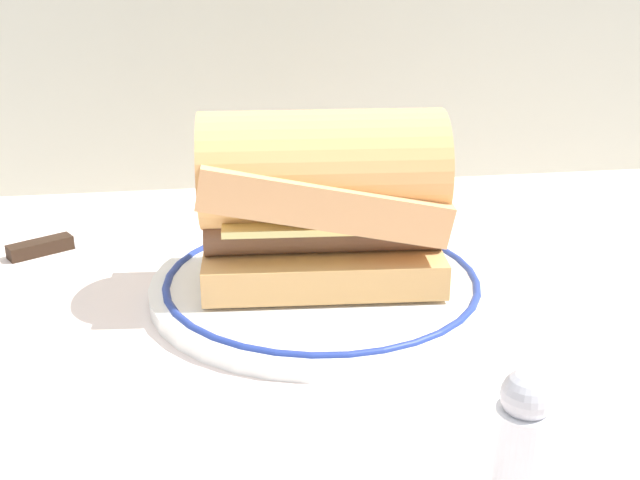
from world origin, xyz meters
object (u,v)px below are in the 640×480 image
sausage_sandwich (320,196)px  salt_shaker (522,443)px  plate (320,285)px  butter_knife (73,241)px

sausage_sandwich → salt_shaker: size_ratio=2.41×
plate → salt_shaker: (0.06, -0.26, 0.03)m
salt_shaker → plate: bearing=103.4°
plate → sausage_sandwich: sausage_sandwich is taller
sausage_sandwich → plate: bearing=-176.1°
sausage_sandwich → salt_shaker: bearing=-72.6°
salt_shaker → sausage_sandwich: bearing=103.4°
plate → salt_shaker: salt_shaker is taller
butter_knife → sausage_sandwich: bearing=-32.6°
plate → salt_shaker: size_ratio=3.41×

